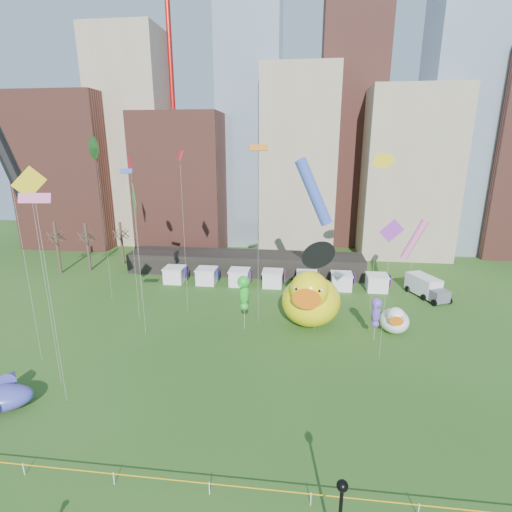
# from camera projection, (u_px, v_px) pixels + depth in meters

# --- Properties ---
(ground) EXTENTS (160.00, 160.00, 0.00)m
(ground) POSITION_uv_depth(u_px,v_px,m) (210.00, 494.00, 23.06)
(ground) COLOR #214C18
(ground) RESTS_ON ground
(skyline) EXTENTS (101.00, 23.00, 68.00)m
(skyline) POSITION_uv_depth(u_px,v_px,m) (290.00, 139.00, 75.17)
(skyline) COLOR brown
(skyline) RESTS_ON ground
(crane_left) EXTENTS (23.00, 1.00, 76.00)m
(crane_left) POSITION_uv_depth(u_px,v_px,m) (172.00, 0.00, 73.61)
(crane_left) COLOR red
(crane_left) RESTS_ON ground
(pavilion) EXTENTS (38.00, 6.00, 3.20)m
(pavilion) POSITION_uv_depth(u_px,v_px,m) (245.00, 263.00, 63.16)
(pavilion) COLOR black
(pavilion) RESTS_ON ground
(vendor_tents) EXTENTS (33.24, 2.80, 2.40)m
(vendor_tents) POSITION_uv_depth(u_px,v_px,m) (273.00, 279.00, 57.00)
(vendor_tents) COLOR white
(vendor_tents) RESTS_ON ground
(bare_trees) EXTENTS (8.44, 6.44, 8.50)m
(bare_trees) POSITION_uv_depth(u_px,v_px,m) (89.00, 246.00, 64.08)
(bare_trees) COLOR #382B21
(bare_trees) RESTS_ON ground
(caution_tape) EXTENTS (50.00, 0.06, 0.90)m
(caution_tape) POSITION_uv_depth(u_px,v_px,m) (209.00, 485.00, 22.87)
(caution_tape) COLOR white
(caution_tape) RESTS_ON ground
(big_duck) EXTENTS (7.74, 9.72, 7.16)m
(big_duck) POSITION_uv_depth(u_px,v_px,m) (311.00, 298.00, 44.05)
(big_duck) COLOR #FFEA0D
(big_duck) RESTS_ON ground
(small_duck) EXTENTS (3.72, 4.60, 3.36)m
(small_duck) POSITION_uv_depth(u_px,v_px,m) (395.00, 320.00, 42.64)
(small_duck) COLOR white
(small_duck) RESTS_ON ground
(seahorse_green) EXTENTS (1.60, 1.88, 6.41)m
(seahorse_green) POSITION_uv_depth(u_px,v_px,m) (244.00, 290.00, 42.60)
(seahorse_green) COLOR silver
(seahorse_green) RESTS_ON ground
(seahorse_purple) EXTENTS (1.41, 1.60, 4.88)m
(seahorse_purple) POSITION_uv_depth(u_px,v_px,m) (377.00, 310.00, 40.38)
(seahorse_purple) COLOR silver
(seahorse_purple) RESTS_ON ground
(box_truck) EXTENTS (4.70, 6.86, 2.75)m
(box_truck) POSITION_uv_depth(u_px,v_px,m) (426.00, 287.00, 53.05)
(box_truck) COLOR silver
(box_truck) RESTS_ON ground
(kite_0) EXTENTS (1.13, 1.51, 18.95)m
(kite_0) POSITION_uv_depth(u_px,v_px,m) (130.00, 164.00, 46.46)
(kite_0) COLOR silver
(kite_0) RESTS_ON ground
(kite_1) EXTENTS (3.35, 1.32, 10.94)m
(kite_1) POSITION_uv_depth(u_px,v_px,m) (414.00, 240.00, 50.85)
(kite_1) COLOR silver
(kite_1) RESTS_ON ground
(kite_2) EXTENTS (4.12, 2.34, 22.44)m
(kite_2) POSITION_uv_depth(u_px,v_px,m) (7.00, 159.00, 32.48)
(kite_2) COLOR silver
(kite_2) RESTS_ON ground
(kite_3) EXTENTS (1.70, 3.04, 16.51)m
(kite_3) POSITION_uv_depth(u_px,v_px,m) (134.00, 202.00, 38.86)
(kite_3) COLOR silver
(kite_3) RESTS_ON ground
(kite_4) EXTENTS (1.70, 0.67, 19.35)m
(kite_4) POSITION_uv_depth(u_px,v_px,m) (383.00, 161.00, 43.44)
(kite_4) COLOR silver
(kite_4) RESTS_ON ground
(kite_5) EXTENTS (4.65, 2.23, 18.96)m
(kite_5) POSITION_uv_depth(u_px,v_px,m) (314.00, 192.00, 42.69)
(kite_5) COLOR silver
(kite_5) RESTS_ON ground
(kite_6) EXTENTS (2.03, 1.14, 20.25)m
(kite_6) POSITION_uv_depth(u_px,v_px,m) (258.00, 151.00, 40.16)
(kite_6) COLOR silver
(kite_6) RESTS_ON ground
(kite_7) EXTENTS (2.14, 0.16, 13.89)m
(kite_7) POSITION_uv_depth(u_px,v_px,m) (391.00, 234.00, 34.32)
(kite_7) COLOR silver
(kite_7) RESTS_ON ground
(kite_8) EXTENTS (1.86, 3.57, 19.68)m
(kite_8) POSITION_uv_depth(u_px,v_px,m) (180.00, 156.00, 43.00)
(kite_8) COLOR silver
(kite_8) RESTS_ON ground
(kite_9) EXTENTS (2.34, 0.61, 16.94)m
(kite_9) POSITION_uv_depth(u_px,v_px,m) (35.00, 201.00, 26.99)
(kite_9) COLOR silver
(kite_9) RESTS_ON ground
(kite_10) EXTENTS (2.65, 2.02, 10.38)m
(kite_10) POSITION_uv_depth(u_px,v_px,m) (318.00, 255.00, 41.19)
(kite_10) COLOR silver
(kite_10) RESTS_ON ground
(kite_11) EXTENTS (1.00, 2.82, 21.31)m
(kite_11) POSITION_uv_depth(u_px,v_px,m) (95.00, 148.00, 47.43)
(kite_11) COLOR silver
(kite_11) RESTS_ON ground
(kite_12) EXTENTS (2.23, 1.19, 18.69)m
(kite_12) POSITION_uv_depth(u_px,v_px,m) (30.00, 188.00, 29.22)
(kite_12) COLOR silver
(kite_12) RESTS_ON ground
(kite_13) EXTENTS (1.69, 0.85, 17.74)m
(kite_13) POSITION_uv_depth(u_px,v_px,m) (127.00, 174.00, 41.94)
(kite_13) COLOR silver
(kite_13) RESTS_ON ground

